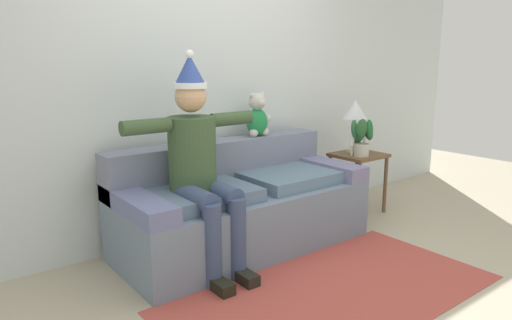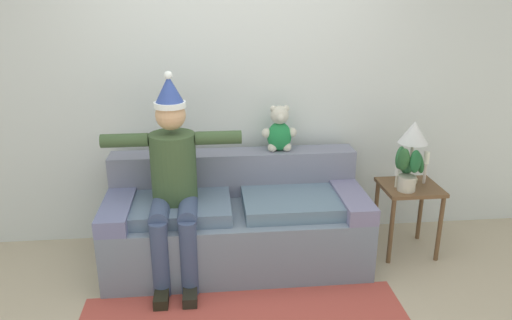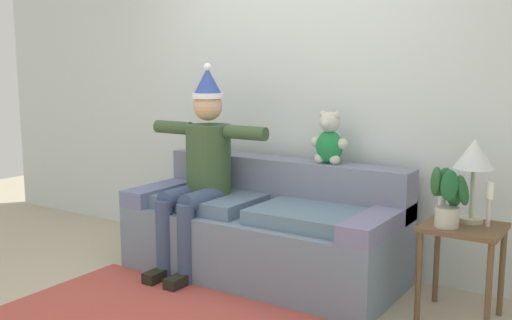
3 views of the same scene
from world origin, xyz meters
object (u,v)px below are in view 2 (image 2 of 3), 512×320
Objects in this scene: couch at (236,221)px; potted_plant at (408,168)px; teddy_bear at (279,131)px; candle_short at (426,163)px; table_lamp at (414,135)px; side_table at (409,198)px; person_seated at (173,177)px; candle_tall at (397,172)px.

potted_plant reaches higher than couch.
candle_short is at bearing -11.61° from teddy_bear.
table_lamp reaches higher than couch.
table_lamp is (1.06, -0.19, -0.01)m from teddy_bear.
couch is 5.43× the size of potted_plant.
table_lamp is at bearing 2.92° from couch.
table_lamp reaches higher than side_table.
potted_plant is (-0.09, -0.18, -0.21)m from table_lamp.
teddy_bear is (0.84, 0.43, 0.21)m from person_seated.
candle_tall reaches higher than side_table.
potted_plant is (0.96, -0.37, -0.22)m from teddy_bear.
couch is 5.26× the size of teddy_bear.
potted_plant reaches higher than side_table.
side_table is at bearing 4.49° from person_seated.
person_seated is 4.06× the size of teddy_bear.
couch is 1.58m from table_lamp.
candle_tall is 0.75× the size of candle_short.
candle_tall is at bearing 4.16° from person_seated.
teddy_bear is 1.06m from potted_plant.
side_table is (1.04, -0.28, -0.52)m from teddy_bear.
side_table is 2.18× the size of candle_short.
candle_short reaches higher than candle_tall.
table_lamp is 2.55× the size of candle_tall.
candle_short is (0.20, 0.13, -0.01)m from potted_plant.
person_seated is at bearing -161.08° from couch.
teddy_bear is 1.03× the size of potted_plant.
teddy_bear is at bearing 26.84° from person_seated.
potted_plant is at bearing -21.25° from teddy_bear.
person_seated is at bearing -175.84° from candle_tall.
potted_plant is 1.37× the size of candle_short.
teddy_bear is 0.65× the size of side_table.
candle_short is (0.13, 0.04, 0.29)m from side_table.
teddy_bear reaches higher than candle_tall.
teddy_bear is at bearing 164.91° from side_table.
couch reaches higher than side_table.
potted_plant is (-0.07, -0.09, 0.30)m from side_table.
person_seated is 3.03× the size of table_lamp.
teddy_bear is 1.41× the size of candle_short.
person_seated is 1.81m from potted_plant.
teddy_bear reaches higher than couch.
table_lamp is 1.90× the size of candle_short.
table_lamp is (1.90, 0.23, 0.19)m from person_seated.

